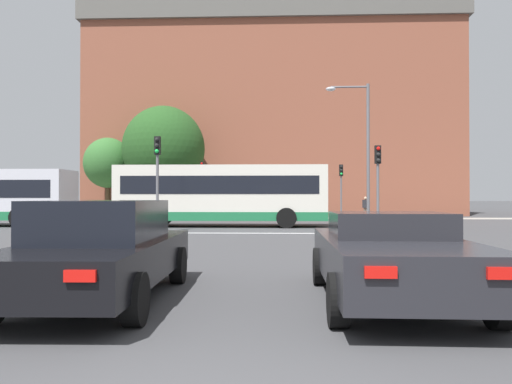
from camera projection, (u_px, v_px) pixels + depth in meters
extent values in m
cube|color=silver|center=(266.00, 233.00, 20.98)|extent=(7.60, 0.30, 0.01)
cube|color=gray|center=(270.00, 218.00, 35.97)|extent=(68.45, 2.50, 0.01)
cube|color=brown|center=(272.00, 129.00, 47.77)|extent=(31.36, 15.28, 16.08)
cube|color=#5B5954|center=(272.00, 35.00, 47.86)|extent=(31.99, 15.89, 2.12)
cube|color=brown|center=(140.00, 15.00, 48.90)|extent=(0.90, 0.90, 2.39)
cube|color=brown|center=(201.00, 24.00, 51.50)|extent=(0.90, 0.90, 2.39)
cube|color=brown|center=(240.00, 3.00, 45.75)|extent=(0.90, 0.90, 2.39)
cube|color=brown|center=(355.00, 12.00, 48.11)|extent=(0.90, 0.90, 2.39)
cube|color=brown|center=(414.00, 8.00, 47.08)|extent=(0.90, 0.90, 2.39)
cylinder|color=brown|center=(151.00, 3.00, 48.39)|extent=(3.73, 3.73, 4.42)
cube|color=black|center=(102.00, 260.00, 7.34)|extent=(1.94, 4.77, 0.56)
cube|color=black|center=(101.00, 221.00, 7.30)|extent=(1.62, 2.17, 0.59)
cylinder|color=black|center=(80.00, 265.00, 8.81)|extent=(0.24, 0.65, 0.64)
cylinder|color=black|center=(178.00, 265.00, 8.78)|extent=(0.24, 0.65, 0.64)
cylinder|color=black|center=(135.00, 299.00, 5.85)|extent=(0.24, 0.65, 0.64)
cube|color=red|center=(80.00, 276.00, 4.95)|extent=(0.32, 0.06, 0.12)
cube|color=#232328|center=(391.00, 259.00, 7.18)|extent=(1.97, 4.60, 0.61)
cube|color=#232328|center=(389.00, 225.00, 7.30)|extent=(1.66, 1.40, 0.36)
cylinder|color=black|center=(320.00, 266.00, 8.64)|extent=(0.23, 0.64, 0.64)
cylinder|color=black|center=(427.00, 267.00, 8.54)|extent=(0.23, 0.64, 0.64)
cylinder|color=black|center=(338.00, 300.00, 5.81)|extent=(0.23, 0.64, 0.64)
cylinder|color=black|center=(499.00, 302.00, 5.71)|extent=(0.23, 0.64, 0.64)
cube|color=red|center=(381.00, 272.00, 4.91)|extent=(0.32, 0.05, 0.12)
cube|color=red|center=(504.00, 273.00, 4.84)|extent=(0.32, 0.05, 0.12)
cube|color=silver|center=(222.00, 193.00, 25.76)|extent=(10.70, 2.51, 2.78)
cube|color=#1E7042|center=(222.00, 216.00, 25.74)|extent=(10.72, 2.53, 0.44)
cube|color=black|center=(222.00, 185.00, 25.76)|extent=(9.85, 2.54, 0.90)
cylinder|color=black|center=(152.00, 218.00, 24.68)|extent=(1.00, 0.28, 1.00)
cylinder|color=black|center=(163.00, 216.00, 27.08)|extent=(1.00, 0.28, 1.00)
cylinder|color=black|center=(286.00, 218.00, 24.40)|extent=(1.00, 0.28, 1.00)
cylinder|color=black|center=(286.00, 216.00, 26.81)|extent=(1.00, 0.28, 1.00)
cylinder|color=black|center=(19.00, 218.00, 24.99)|extent=(1.00, 0.28, 1.00)
cylinder|color=black|center=(42.00, 216.00, 27.39)|extent=(1.00, 0.28, 1.00)
cylinder|color=slate|center=(341.00, 197.00, 34.75)|extent=(0.12, 0.12, 3.00)
cube|color=black|center=(341.00, 170.00, 34.76)|extent=(0.26, 0.20, 0.80)
sphere|color=black|center=(341.00, 167.00, 34.64)|extent=(0.17, 0.17, 0.17)
sphere|color=black|center=(341.00, 170.00, 34.64)|extent=(0.17, 0.17, 0.17)
sphere|color=#1ED14C|center=(341.00, 174.00, 34.63)|extent=(0.17, 0.17, 0.17)
cylinder|color=slate|center=(202.00, 196.00, 35.63)|extent=(0.12, 0.12, 3.26)
cube|color=black|center=(202.00, 167.00, 35.65)|extent=(0.26, 0.20, 0.80)
sphere|color=red|center=(202.00, 164.00, 35.53)|extent=(0.17, 0.17, 0.17)
sphere|color=black|center=(202.00, 167.00, 35.52)|extent=(0.17, 0.17, 0.17)
sphere|color=black|center=(202.00, 171.00, 35.52)|extent=(0.17, 0.17, 0.17)
cylinder|color=slate|center=(157.00, 193.00, 21.73)|extent=(0.12, 0.12, 3.38)
cube|color=black|center=(157.00, 146.00, 21.75)|extent=(0.26, 0.20, 0.80)
sphere|color=black|center=(157.00, 139.00, 21.62)|extent=(0.17, 0.17, 0.17)
sphere|color=black|center=(157.00, 145.00, 21.62)|extent=(0.17, 0.17, 0.17)
sphere|color=#1ED14C|center=(157.00, 151.00, 21.62)|extent=(0.17, 0.17, 0.17)
cylinder|color=slate|center=(378.00, 198.00, 21.87)|extent=(0.12, 0.12, 2.99)
cube|color=black|center=(378.00, 155.00, 21.89)|extent=(0.26, 0.20, 0.80)
sphere|color=red|center=(378.00, 149.00, 21.76)|extent=(0.17, 0.17, 0.17)
sphere|color=black|center=(378.00, 154.00, 21.76)|extent=(0.17, 0.17, 0.17)
sphere|color=black|center=(378.00, 160.00, 21.76)|extent=(0.17, 0.17, 0.17)
cylinder|color=slate|center=(368.00, 155.00, 25.47)|extent=(0.16, 0.16, 7.33)
cylinder|color=slate|center=(349.00, 87.00, 25.54)|extent=(1.90, 0.10, 0.10)
ellipsoid|color=#B2B2B7|center=(331.00, 89.00, 25.58)|extent=(0.50, 0.36, 0.22)
cylinder|color=#333851|center=(247.00, 213.00, 35.18)|extent=(0.13, 0.13, 0.76)
cylinder|color=#333851|center=(249.00, 213.00, 35.20)|extent=(0.13, 0.13, 0.76)
cube|color=#232328|center=(248.00, 204.00, 35.20)|extent=(0.44, 0.30, 0.60)
sphere|color=tan|center=(248.00, 198.00, 35.20)|extent=(0.23, 0.23, 0.23)
cylinder|color=brown|center=(367.00, 213.00, 35.86)|extent=(0.13, 0.13, 0.75)
cylinder|color=brown|center=(365.00, 213.00, 35.98)|extent=(0.13, 0.13, 0.75)
cube|color=#232328|center=(365.00, 204.00, 35.93)|extent=(0.44, 0.44, 0.59)
sphere|color=tan|center=(365.00, 198.00, 35.93)|extent=(0.22, 0.22, 0.22)
cylinder|color=#4C3823|center=(164.00, 200.00, 37.69)|extent=(0.36, 0.36, 2.54)
ellipsoid|color=#234C1E|center=(164.00, 149.00, 37.73)|extent=(6.20, 6.20, 6.51)
cylinder|color=#4C3823|center=(108.00, 200.00, 38.47)|extent=(0.36, 0.36, 2.60)
ellipsoid|color=#33662D|center=(108.00, 163.00, 38.50)|extent=(3.71, 3.71, 3.89)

